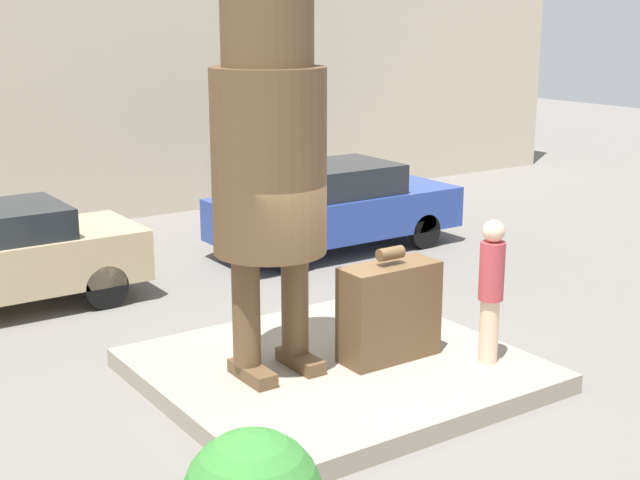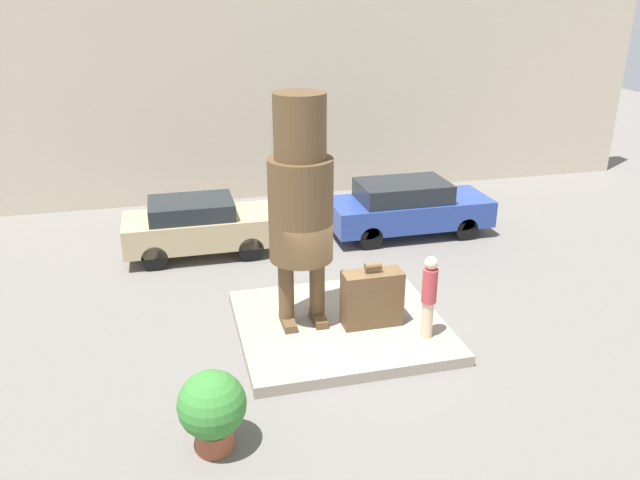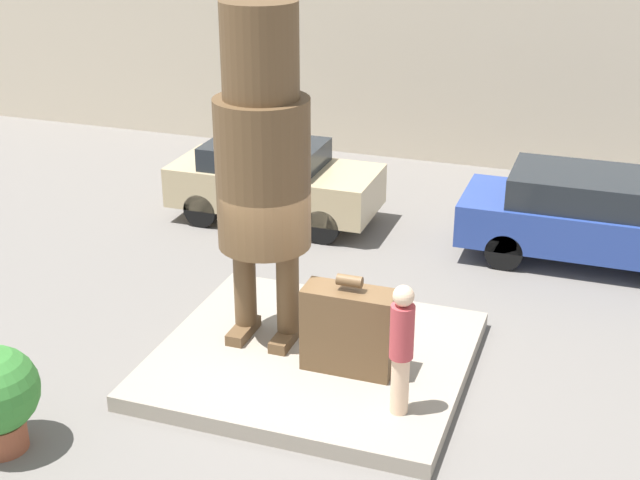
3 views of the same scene
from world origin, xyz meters
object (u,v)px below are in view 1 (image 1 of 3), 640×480
object	(u,v)px
parked_car_blue	(333,205)
parked_car_tan	(0,256)
tourist	(491,285)
giant_suitcase	(389,311)
statue_figure	(269,134)

from	to	relation	value
parked_car_blue	parked_car_tan	bearing A→B (deg)	-179.82
tourist	parked_car_blue	bearing A→B (deg)	72.11
giant_suitcase	parked_car_tan	distance (m)	6.16
tourist	parked_car_tan	distance (m)	7.33
parked_car_tan	tourist	bearing A→B (deg)	-55.46
tourist	parked_car_tan	world-z (taller)	tourist
giant_suitcase	parked_car_blue	world-z (taller)	same
tourist	parked_car_tan	bearing A→B (deg)	124.54
parked_car_blue	tourist	bearing A→B (deg)	-107.89
tourist	parked_car_blue	size ratio (longest dim) A/B	0.38
statue_figure	giant_suitcase	distance (m)	2.66
giant_suitcase	parked_car_tan	world-z (taller)	giant_suitcase
parked_car_tan	statue_figure	bearing A→B (deg)	-69.05
tourist	parked_car_tan	size ratio (longest dim) A/B	0.44
parked_car_tan	parked_car_blue	world-z (taller)	parked_car_blue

